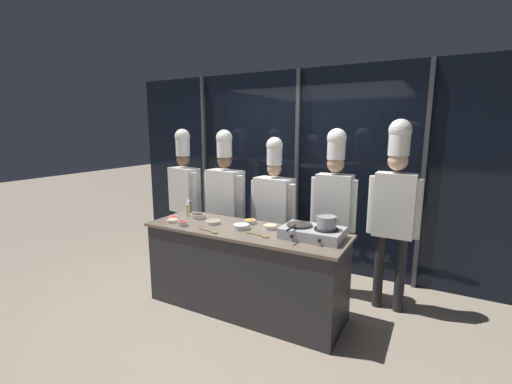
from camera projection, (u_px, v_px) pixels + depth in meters
The scene contains 23 objects.
ground_plane at pixel (245, 308), 3.73m from camera, with size 24.00×24.00×0.00m, color gray.
window_wall_back at pixel (298, 170), 4.75m from camera, with size 5.55×0.09×2.70m.
demo_counter at pixel (245, 269), 3.65m from camera, with size 2.16×0.70×0.90m.
portable_stove at pixel (313, 232), 3.26m from camera, with size 0.58×0.39×0.11m.
frying_pan at pixel (299, 223), 3.31m from camera, with size 0.25×0.44×0.04m.
stock_pot at pixel (327, 222), 3.18m from camera, with size 0.21×0.18×0.12m.
squeeze_bottle_oil at pixel (188, 209), 4.06m from camera, with size 0.05×0.05×0.19m.
squeeze_bottle_soy at pixel (189, 206), 4.23m from camera, with size 0.06×0.06×0.18m.
prep_bowl_garlic at pixel (241, 226), 3.56m from camera, with size 0.17×0.17×0.05m.
prep_bowl_bell_pepper at pixel (174, 218), 3.93m from camera, with size 0.11×0.11×0.03m.
prep_bowl_mushrooms at pixel (213, 222), 3.75m from camera, with size 0.16×0.16×0.04m.
prep_bowl_carrots at pixel (250, 221), 3.76m from camera, with size 0.13×0.13×0.04m.
prep_bowl_ginger at pixel (270, 226), 3.56m from camera, with size 0.14×0.14×0.04m.
prep_bowl_chili_flakes at pixel (182, 223), 3.66m from camera, with size 0.10×0.10×0.06m.
prep_bowl_soy_glaze at pixel (198, 216), 3.97m from camera, with size 0.17×0.17×0.05m.
prep_bowl_shrimp at pixel (173, 221), 3.81m from camera, with size 0.13×0.13×0.04m.
serving_spoon_slotted at pixel (262, 236), 3.31m from camera, with size 0.27×0.07×0.02m.
serving_spoon_solid at pixel (212, 232), 3.45m from camera, with size 0.27×0.08×0.02m.
chef_head at pixel (184, 189), 4.79m from camera, with size 0.56×0.30×1.92m.
chef_sous at pixel (225, 195), 4.48m from camera, with size 0.62×0.30×1.91m.
chef_line at pixel (274, 204), 4.21m from camera, with size 0.62×0.30×1.83m.
chef_pastry at pixel (334, 200), 3.85m from camera, with size 0.52×0.21×1.93m.
chef_apprentice at pixel (395, 200), 3.51m from camera, with size 0.52×0.22×2.02m.
Camera 1 is at (1.74, -2.96, 1.94)m, focal length 24.00 mm.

